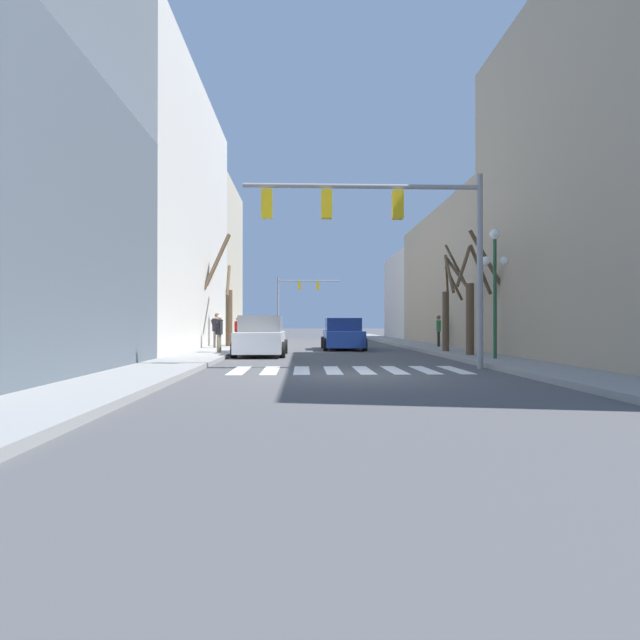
{
  "coord_description": "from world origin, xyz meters",
  "views": [
    {
      "loc": [
        -1.31,
        -13.03,
        1.36
      ],
      "look_at": [
        0.06,
        27.54,
        1.64
      ],
      "focal_mm": 28.0,
      "sensor_mm": 36.0,
      "label": 1
    }
  ],
  "objects": [
    {
      "name": "ground_plane",
      "position": [
        0.0,
        0.0,
        0.0
      ],
      "size": [
        240.0,
        240.0,
        0.0
      ],
      "primitive_type": "plane",
      "color": "#4C4C4F"
    },
    {
      "name": "sidewalk_left",
      "position": [
        -5.33,
        0.0,
        0.07
      ],
      "size": [
        2.14,
        90.0,
        0.15
      ],
      "color": "gray",
      "rests_on": "ground_plane"
    },
    {
      "name": "sidewalk_right",
      "position": [
        5.33,
        0.0,
        0.07
      ],
      "size": [
        2.14,
        90.0,
        0.15
      ],
      "color": "gray",
      "rests_on": "ground_plane"
    },
    {
      "name": "building_row_left",
      "position": [
        -9.4,
        12.85,
        5.9
      ],
      "size": [
        6.0,
        34.97,
        13.48
      ],
      "color": "#515B66",
      "rests_on": "ground_plane"
    },
    {
      "name": "building_row_right",
      "position": [
        9.4,
        11.56,
        5.03
      ],
      "size": [
        6.0,
        40.11,
        12.47
      ],
      "color": "tan",
      "rests_on": "ground_plane"
    },
    {
      "name": "crosswalk_stripes",
      "position": [
        0.0,
        1.45,
        0.0
      ],
      "size": [
        6.75,
        2.6,
        0.01
      ],
      "color": "white",
      "rests_on": "ground_plane"
    },
    {
      "name": "traffic_signal_near",
      "position": [
        1.29,
        1.77,
        4.37
      ],
      "size": [
        7.2,
        0.28,
        5.86
      ],
      "color": "gray",
      "rests_on": "ground_plane"
    },
    {
      "name": "traffic_signal_far",
      "position": [
        -2.12,
        40.61,
        4.6
      ],
      "size": [
        6.65,
        0.28,
        6.35
      ],
      "color": "gray",
      "rests_on": "ground_plane"
    },
    {
      "name": "street_lamp_right_corner",
      "position": [
        5.31,
        3.93,
        3.31
      ],
      "size": [
        0.95,
        0.36,
        4.47
      ],
      "color": "#1E4C2D",
      "rests_on": "sidewalk_right"
    },
    {
      "name": "car_driving_toward_lane",
      "position": [
        3.04,
        37.09,
        0.74
      ],
      "size": [
        2.2,
        4.13,
        1.58
      ],
      "rotation": [
        0.0,
        0.0,
        1.57
      ],
      "color": "red",
      "rests_on": "ground_plane"
    },
    {
      "name": "car_driving_away_lane",
      "position": [
        0.76,
        12.88,
        0.77
      ],
      "size": [
        2.16,
        4.45,
        1.63
      ],
      "rotation": [
        0.0,
        0.0,
        1.57
      ],
      "color": "navy",
      "rests_on": "ground_plane"
    },
    {
      "name": "car_parked_left_mid",
      "position": [
        -3.08,
        8.07,
        0.78
      ],
      "size": [
        2.12,
        4.51,
        1.68
      ],
      "rotation": [
        0.0,
        0.0,
        1.57
      ],
      "color": "white",
      "rests_on": "ground_plane"
    },
    {
      "name": "pedestrian_on_left_sidewalk",
      "position": [
        -4.91,
        14.48,
        1.08
      ],
      "size": [
        0.31,
        0.67,
        1.57
      ],
      "rotation": [
        0.0,
        0.0,
        4.39
      ],
      "color": "#282D47",
      "rests_on": "sidewalk_left"
    },
    {
      "name": "pedestrian_waiting_at_curb",
      "position": [
        -4.84,
        8.03,
        1.08
      ],
      "size": [
        0.25,
        0.68,
        1.56
      ],
      "rotation": [
        0.0,
        0.0,
        1.44
      ],
      "color": "#7A705B",
      "rests_on": "sidewalk_left"
    },
    {
      "name": "pedestrian_on_right_sidewalk",
      "position": [
        5.8,
        12.9,
        1.12
      ],
      "size": [
        0.28,
        0.7,
        1.63
      ],
      "rotation": [
        0.0,
        0.0,
        1.39
      ],
      "color": "black",
      "rests_on": "sidewalk_right"
    },
    {
      "name": "pedestrian_crossing_street",
      "position": [
        -5.6,
        11.92,
        1.17
      ],
      "size": [
        0.69,
        0.44,
        1.73
      ],
      "rotation": [
        0.0,
        0.0,
        5.78
      ],
      "color": "#7A705B",
      "rests_on": "sidewalk_left"
    },
    {
      "name": "street_tree_right_mid",
      "position": [
        -5.52,
        13.73,
        2.84
      ],
      "size": [
        1.72,
        1.86,
        6.06
      ],
      "color": "brown",
      "rests_on": "sidewalk_left"
    },
    {
      "name": "street_tree_left_far",
      "position": [
        5.27,
        6.01,
        2.25
      ],
      "size": [
        2.18,
        1.09,
        4.85
      ],
      "color": "brown",
      "rests_on": "sidewalk_right"
    },
    {
      "name": "street_tree_right_near",
      "position": [
        5.03,
        8.41,
        2.27
      ],
      "size": [
        1.21,
        2.45,
        4.67
      ],
      "color": "brown",
      "rests_on": "sidewalk_right"
    }
  ]
}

